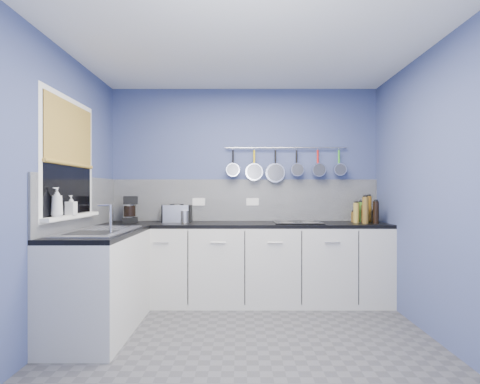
{
  "coord_description": "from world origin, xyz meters",
  "views": [
    {
      "loc": [
        -0.04,
        -3.01,
        1.26
      ],
      "look_at": [
        -0.05,
        0.75,
        1.25
      ],
      "focal_mm": 27.81,
      "sensor_mm": 36.0,
      "label": 1
    }
  ],
  "objects_px": {
    "paper_towel": "(128,212)",
    "hob": "(297,222)",
    "toaster": "(177,213)",
    "coffee_maker": "(130,209)",
    "soap_bottle_b": "(71,205)",
    "soap_bottle_a": "(57,202)",
    "canister": "(185,217)"
  },
  "relations": [
    {
      "from": "soap_bottle_b",
      "to": "canister",
      "type": "bearing_deg",
      "value": 49.06
    },
    {
      "from": "paper_towel",
      "to": "coffee_maker",
      "type": "bearing_deg",
      "value": 6.05
    },
    {
      "from": "soap_bottle_a",
      "to": "hob",
      "type": "distance_m",
      "value": 2.46
    },
    {
      "from": "soap_bottle_b",
      "to": "toaster",
      "type": "relative_size",
      "value": 0.56
    },
    {
      "from": "paper_towel",
      "to": "hob",
      "type": "bearing_deg",
      "value": -1.92
    },
    {
      "from": "soap_bottle_b",
      "to": "paper_towel",
      "type": "distance_m",
      "value": 1.04
    },
    {
      "from": "toaster",
      "to": "hob",
      "type": "height_order",
      "value": "toaster"
    },
    {
      "from": "soap_bottle_b",
      "to": "soap_bottle_a",
      "type": "bearing_deg",
      "value": -90.0
    },
    {
      "from": "soap_bottle_b",
      "to": "paper_towel",
      "type": "bearing_deg",
      "value": 79.36
    },
    {
      "from": "soap_bottle_a",
      "to": "toaster",
      "type": "bearing_deg",
      "value": 60.35
    },
    {
      "from": "soap_bottle_a",
      "to": "toaster",
      "type": "height_order",
      "value": "soap_bottle_a"
    },
    {
      "from": "canister",
      "to": "hob",
      "type": "relative_size",
      "value": 0.26
    },
    {
      "from": "hob",
      "to": "toaster",
      "type": "bearing_deg",
      "value": 175.43
    },
    {
      "from": "coffee_maker",
      "to": "canister",
      "type": "distance_m",
      "value": 0.64
    },
    {
      "from": "soap_bottle_a",
      "to": "hob",
      "type": "bearing_deg",
      "value": 29.45
    },
    {
      "from": "soap_bottle_a",
      "to": "coffee_maker",
      "type": "bearing_deg",
      "value": 80.45
    },
    {
      "from": "canister",
      "to": "hob",
      "type": "xyz_separation_m",
      "value": [
        1.28,
        -0.03,
        -0.06
      ]
    },
    {
      "from": "canister",
      "to": "hob",
      "type": "bearing_deg",
      "value": -1.35
    },
    {
      "from": "soap_bottle_a",
      "to": "toaster",
      "type": "relative_size",
      "value": 0.78
    },
    {
      "from": "coffee_maker",
      "to": "soap_bottle_b",
      "type": "bearing_deg",
      "value": -117.98
    },
    {
      "from": "soap_bottle_b",
      "to": "hob",
      "type": "distance_m",
      "value": 2.34
    },
    {
      "from": "paper_towel",
      "to": "canister",
      "type": "distance_m",
      "value": 0.66
    },
    {
      "from": "toaster",
      "to": "paper_towel",
      "type": "bearing_deg",
      "value": -179.31
    },
    {
      "from": "soap_bottle_a",
      "to": "toaster",
      "type": "xyz_separation_m",
      "value": [
        0.75,
        1.31,
        -0.17
      ]
    },
    {
      "from": "toaster",
      "to": "canister",
      "type": "xyz_separation_m",
      "value": [
        0.1,
        -0.08,
        -0.03
      ]
    },
    {
      "from": "canister",
      "to": "hob",
      "type": "height_order",
      "value": "canister"
    },
    {
      "from": "paper_towel",
      "to": "canister",
      "type": "bearing_deg",
      "value": -3.02
    },
    {
      "from": "paper_towel",
      "to": "hob",
      "type": "relative_size",
      "value": 0.46
    },
    {
      "from": "soap_bottle_a",
      "to": "paper_towel",
      "type": "height_order",
      "value": "soap_bottle_a"
    },
    {
      "from": "soap_bottle_a",
      "to": "paper_towel",
      "type": "relative_size",
      "value": 0.98
    },
    {
      "from": "paper_towel",
      "to": "hob",
      "type": "xyz_separation_m",
      "value": [
        1.94,
        -0.06,
        -0.12
      ]
    },
    {
      "from": "soap_bottle_a",
      "to": "canister",
      "type": "bearing_deg",
      "value": 55.39
    }
  ]
}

